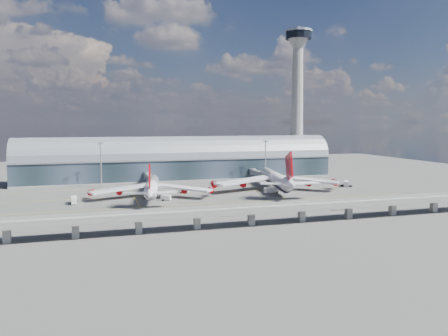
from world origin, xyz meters
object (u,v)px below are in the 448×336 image
object	(u,v)px
service_truck_3	(346,184)
cargo_train_1	(342,208)
service_truck_4	(291,185)
cargo_train_0	(229,214)
floodlight_mast_right	(265,159)
service_truck_0	(74,200)
airliner_right	(276,179)
control_tower	(297,101)
service_truck_5	(184,190)
cargo_train_2	(310,203)
service_truck_2	(272,190)
airliner_left	(152,187)
floodlight_mast_left	(101,164)
service_truck_1	(166,198)

from	to	relation	value
service_truck_3	cargo_train_1	distance (m)	69.84
service_truck_4	cargo_train_0	size ratio (longest dim) A/B	1.17
floodlight_mast_right	service_truck_0	xyz separation A→B (m)	(-112.92, -47.33, -12.01)
airliner_right	control_tower	bearing A→B (deg)	66.62
service_truck_5	cargo_train_2	bearing A→B (deg)	-109.55
floodlight_mast_right	airliner_right	distance (m)	39.74
floodlight_mast_right	cargo_train_0	bearing A→B (deg)	-119.80
control_tower	service_truck_3	xyz separation A→B (m)	(0.65, -64.19, -49.99)
service_truck_0	cargo_train_0	bearing A→B (deg)	-40.67
service_truck_2	cargo_train_2	size ratio (longest dim) A/B	0.83
service_truck_0	floodlight_mast_right	bearing A→B (deg)	19.27
service_truck_5	cargo_train_0	distance (m)	61.41
airliner_left	floodlight_mast_left	bearing A→B (deg)	127.52
service_truck_4	service_truck_5	world-z (taller)	service_truck_4
service_truck_4	cargo_train_0	bearing A→B (deg)	-151.71
control_tower	service_truck_4	size ratio (longest dim) A/B	17.03
service_truck_1	service_truck_3	bearing A→B (deg)	-54.38
service_truck_2	service_truck_5	xyz separation A→B (m)	(-44.20, 13.58, -0.23)
airliner_left	cargo_train_2	distance (m)	76.11
service_truck_0	service_truck_5	distance (m)	56.28
cargo_train_2	service_truck_1	bearing A→B (deg)	64.28
airliner_left	service_truck_0	xyz separation A→B (m)	(-36.00, -4.41, -3.98)
airliner_right	service_truck_5	distance (m)	50.38
control_tower	floodlight_mast_left	world-z (taller)	control_tower
cargo_train_0	floodlight_mast_left	bearing A→B (deg)	24.37
service_truck_1	service_truck_0	bearing A→B (deg)	112.62
control_tower	airliner_left	xyz separation A→B (m)	(-111.92, -70.91, -46.03)
floodlight_mast_right	service_truck_1	distance (m)	88.62
cargo_train_2	service_truck_4	bearing A→B (deg)	-14.94
airliner_right	cargo_train_2	xyz separation A→B (m)	(-1.89, -42.78, -5.26)
control_tower	cargo_train_2	size ratio (longest dim) A/B	10.43
floodlight_mast_right	cargo_train_2	bearing A→B (deg)	-97.78
floodlight_mast_left	service_truck_4	distance (m)	107.95
floodlight_mast_right	service_truck_3	xyz separation A→B (m)	(35.65, -36.19, -11.98)
service_truck_0	cargo_train_2	xyz separation A→B (m)	(101.89, -33.39, -0.77)
service_truck_2	floodlight_mast_right	bearing A→B (deg)	-20.40
cargo_train_1	service_truck_1	bearing A→B (deg)	59.42
airliner_right	service_truck_5	size ratio (longest dim) A/B	13.29
airliner_right	cargo_train_1	world-z (taller)	airliner_right
service_truck_5	airliner_left	bearing A→B (deg)	148.33
floodlight_mast_right	service_truck_2	distance (m)	49.02
floodlight_mast_right	service_truck_2	size ratio (longest dim) A/B	3.15
service_truck_2	cargo_train_2	world-z (taller)	service_truck_2
service_truck_3	service_truck_5	world-z (taller)	service_truck_3
floodlight_mast_left	service_truck_1	bearing A→B (deg)	-60.73
service_truck_1	cargo_train_0	bearing A→B (deg)	-128.58
service_truck_1	service_truck_4	distance (m)	76.13
floodlight_mast_left	service_truck_5	world-z (taller)	floodlight_mast_left
airliner_left	service_truck_4	xyz separation A→B (m)	(79.27, 10.78, -3.99)
service_truck_0	cargo_train_0	distance (m)	75.10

